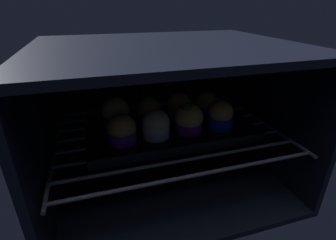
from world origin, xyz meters
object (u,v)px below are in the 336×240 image
baking_tray (168,128)px  muffin_row0_col3 (221,116)px  muffin_row0_col0 (122,130)px  muffin_row1_col2 (179,106)px  muffin_row0_col2 (189,119)px  muffin_row1_col1 (149,111)px  muffin_row0_col1 (156,125)px  muffin_row1_col3 (206,105)px  muffin_row1_col0 (116,113)px

baking_tray → muffin_row0_col3: bearing=-19.3°
muffin_row0_col0 → muffin_row1_col2: muffin_row1_col2 is taller
muffin_row0_col2 → muffin_row1_col2: bearing=88.0°
baking_tray → muffin_row1_col1: muffin_row1_col1 is taller
muffin_row1_col2 → muffin_row0_col0: bearing=-152.2°
muffin_row0_col2 → muffin_row0_col3: size_ratio=1.08×
muffin_row0_col1 → muffin_row0_col2: size_ratio=0.86×
muffin_row0_col1 → muffin_row1_col1: muffin_row1_col1 is taller
muffin_row1_col1 → muffin_row1_col3: size_ratio=1.11×
muffin_row0_col2 → muffin_row1_col3: size_ratio=1.19×
baking_tray → muffin_row0_col3: muffin_row0_col3 is taller
muffin_row0_col3 → muffin_row1_col0: 26.13cm
muffin_row1_col0 → muffin_row0_col0: bearing=-87.9°
baking_tray → muffin_row0_col3: size_ratio=5.51×
muffin_row1_col1 → muffin_row1_col2: (8.21, 0.49, 0.25)cm
muffin_row1_col0 → muffin_row1_col3: (24.63, -0.20, -0.67)cm
muffin_row0_col2 → muffin_row1_col3: (8.28, 8.18, -0.40)cm
muffin_row1_col2 → muffin_row0_col3: bearing=-46.6°
muffin_row0_col0 → muffin_row0_col1: same height
muffin_row1_col1 → muffin_row0_col2: bearing=-44.5°
muffin_row0_col3 → muffin_row0_col2: bearing=178.5°
muffin_row0_col2 → muffin_row1_col0: (-16.35, 8.38, 0.27)cm
muffin_row1_col1 → baking_tray: bearing=-43.1°
baking_tray → muffin_row1_col2: (4.26, 4.18, 3.92)cm
baking_tray → muffin_row0_col1: bearing=-135.3°
muffin_row0_col2 → muffin_row1_col2: 8.28cm
muffin_row0_col1 → muffin_row1_col2: bearing=44.6°
muffin_row0_col3 → muffin_row1_col0: bearing=160.8°
muffin_row0_col0 → baking_tray: bearing=20.1°
muffin_row0_col0 → muffin_row1_col3: size_ratio=1.02×
muffin_row0_col3 → muffin_row1_col0: muffin_row1_col0 is taller
muffin_row0_col3 → muffin_row1_col3: bearing=90.3°
muffin_row0_col2 → muffin_row1_col1: size_ratio=1.07×
muffin_row1_col1 → muffin_row1_col2: same height
muffin_row0_col2 → muffin_row1_col3: muffin_row0_col2 is taller
muffin_row0_col2 → muffin_row0_col1: bearing=-179.8°
muffin_row0_col0 → muffin_row0_col3: 24.36cm
muffin_row0_col1 → muffin_row1_col3: size_ratio=1.02×
muffin_row0_col1 → muffin_row1_col1: bearing=88.5°
muffin_row0_col0 → muffin_row1_col2: size_ratio=0.91×
muffin_row0_col2 → muffin_row1_col1: bearing=135.5°
muffin_row0_col1 → muffin_row1_col1: size_ratio=0.91×
muffin_row1_col2 → muffin_row1_col3: (7.99, -0.09, -0.51)cm
baking_tray → muffin_row1_col3: muffin_row1_col3 is taller
muffin_row0_col1 → muffin_row1_col2: 11.83cm
muffin_row1_col0 → muffin_row1_col2: 16.64cm
muffin_row0_col2 → muffin_row1_col3: bearing=44.7°
muffin_row0_col3 → muffin_row1_col3: size_ratio=1.10×
muffin_row0_col3 → muffin_row1_col1: bearing=153.8°
muffin_row0_col1 → muffin_row1_col1: (0.21, 7.81, 0.26)cm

